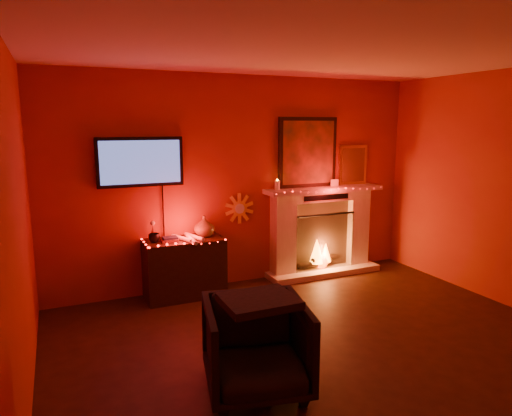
{
  "coord_description": "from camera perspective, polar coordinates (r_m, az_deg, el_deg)",
  "views": [
    {
      "loc": [
        -2.21,
        -2.96,
        2.08
      ],
      "look_at": [
        -0.16,
        1.7,
        1.15
      ],
      "focal_mm": 32.0,
      "sensor_mm": 36.0,
      "label": 1
    }
  ],
  "objects": [
    {
      "name": "room",
      "position": [
        3.77,
        12.71,
        -1.03
      ],
      "size": [
        5.0,
        5.0,
        5.0
      ],
      "color": "black",
      "rests_on": "ground"
    },
    {
      "name": "fireplace",
      "position": [
        6.46,
        8.1,
        -1.82
      ],
      "size": [
        1.72,
        0.4,
        2.18
      ],
      "color": "beige",
      "rests_on": "floor"
    },
    {
      "name": "tv",
      "position": [
        5.51,
        -14.25,
        5.57
      ],
      "size": [
        1.0,
        0.07,
        1.24
      ],
      "color": "black",
      "rests_on": "room"
    },
    {
      "name": "sunburst_clock",
      "position": [
        5.95,
        -2.09,
        -0.06
      ],
      "size": [
        0.4,
        0.03,
        0.4
      ],
      "color": "gold",
      "rests_on": "room"
    },
    {
      "name": "console_table",
      "position": [
        5.65,
        -8.87,
        -7.09
      ],
      "size": [
        0.95,
        0.57,
        0.98
      ],
      "color": "black",
      "rests_on": "floor"
    },
    {
      "name": "armchair",
      "position": [
        3.73,
        0.04,
        -16.93
      ],
      "size": [
        0.93,
        0.95,
        0.73
      ],
      "primitive_type": "imported",
      "rotation": [
        0.0,
        0.0,
        -0.22
      ],
      "color": "black",
      "rests_on": "floor"
    }
  ]
}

